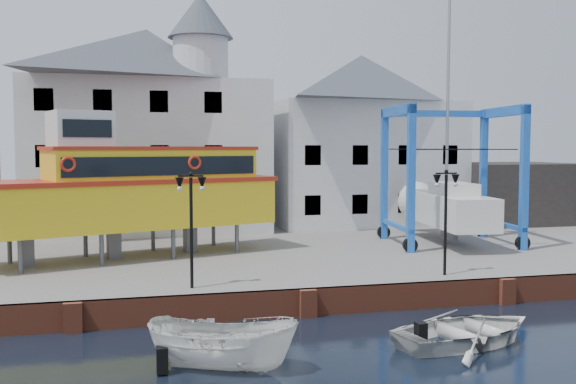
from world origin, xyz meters
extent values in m
plane|color=black|center=(0.00, 0.00, 0.00)|extent=(140.00, 140.00, 0.00)
cube|color=#605B55|center=(0.00, 11.00, 0.50)|extent=(44.00, 22.00, 1.00)
cube|color=brown|center=(0.00, 0.12, 0.50)|extent=(44.00, 0.25, 1.00)
cube|color=brown|center=(-8.00, -0.05, 0.50)|extent=(0.60, 0.36, 1.00)
cube|color=brown|center=(0.00, -0.05, 0.50)|extent=(0.60, 0.36, 1.00)
cube|color=brown|center=(8.00, -0.05, 0.50)|extent=(0.60, 0.36, 1.00)
cube|color=silver|center=(-5.00, 18.50, 5.50)|extent=(14.00, 8.00, 9.00)
pyramid|color=#3C434A|center=(-5.00, 18.50, 11.60)|extent=(14.00, 8.00, 3.20)
cube|color=black|center=(-10.50, 14.54, 2.60)|extent=(1.00, 0.08, 1.20)
cube|color=black|center=(-7.50, 14.54, 2.60)|extent=(1.00, 0.08, 1.20)
cube|color=black|center=(-4.50, 14.54, 2.60)|extent=(1.00, 0.08, 1.20)
cube|color=black|center=(-1.50, 14.54, 2.60)|extent=(1.00, 0.08, 1.20)
cube|color=black|center=(-10.50, 14.54, 5.60)|extent=(1.00, 0.08, 1.20)
cube|color=black|center=(-7.50, 14.54, 5.60)|extent=(1.00, 0.08, 1.20)
cube|color=black|center=(-4.50, 14.54, 5.60)|extent=(1.00, 0.08, 1.20)
cube|color=black|center=(-1.50, 14.54, 5.60)|extent=(1.00, 0.08, 1.20)
cube|color=black|center=(-10.50, 14.54, 8.60)|extent=(1.00, 0.08, 1.20)
cube|color=black|center=(-7.50, 14.54, 8.60)|extent=(1.00, 0.08, 1.20)
cube|color=black|center=(-4.50, 14.54, 8.60)|extent=(1.00, 0.08, 1.20)
cube|color=black|center=(-1.50, 14.54, 8.60)|extent=(1.00, 0.08, 1.20)
cylinder|color=silver|center=(-2.00, 16.10, 11.20)|extent=(3.20, 3.20, 2.40)
cone|color=#3C434A|center=(-2.00, 16.10, 13.70)|extent=(3.80, 3.80, 2.60)
cube|color=silver|center=(9.00, 19.00, 5.00)|extent=(12.00, 8.00, 8.00)
pyramid|color=#3C434A|center=(9.00, 19.00, 10.60)|extent=(12.00, 8.00, 3.20)
cube|color=black|center=(4.50, 15.04, 2.60)|extent=(1.00, 0.08, 1.20)
cube|color=black|center=(7.50, 15.04, 2.60)|extent=(1.00, 0.08, 1.20)
cube|color=black|center=(10.50, 15.04, 2.60)|extent=(1.00, 0.08, 1.20)
cube|color=black|center=(13.50, 15.04, 2.60)|extent=(1.00, 0.08, 1.20)
cube|color=black|center=(4.50, 15.04, 5.60)|extent=(1.00, 0.08, 1.20)
cube|color=black|center=(7.50, 15.04, 5.60)|extent=(1.00, 0.08, 1.20)
cube|color=black|center=(10.50, 15.04, 5.60)|extent=(1.00, 0.08, 1.20)
cube|color=black|center=(13.50, 15.04, 5.60)|extent=(1.00, 0.08, 1.20)
cube|color=black|center=(19.00, 17.00, 3.00)|extent=(8.00, 7.00, 4.00)
cylinder|color=black|center=(-4.00, 1.20, 3.00)|extent=(0.12, 0.12, 4.00)
cube|color=black|center=(-4.00, 1.20, 5.05)|extent=(0.90, 0.06, 0.06)
sphere|color=black|center=(-4.00, 1.20, 5.12)|extent=(0.16, 0.16, 0.16)
cone|color=black|center=(-4.40, 1.20, 4.78)|extent=(0.32, 0.32, 0.45)
sphere|color=silver|center=(-4.40, 1.20, 4.60)|extent=(0.18, 0.18, 0.18)
cone|color=black|center=(-3.60, 1.20, 4.78)|extent=(0.32, 0.32, 0.45)
sphere|color=silver|center=(-3.60, 1.20, 4.60)|extent=(0.18, 0.18, 0.18)
cylinder|color=black|center=(6.00, 1.20, 3.00)|extent=(0.12, 0.12, 4.00)
cube|color=black|center=(6.00, 1.20, 5.05)|extent=(0.90, 0.06, 0.06)
sphere|color=black|center=(6.00, 1.20, 5.12)|extent=(0.16, 0.16, 0.16)
cone|color=black|center=(5.60, 1.20, 4.78)|extent=(0.32, 0.32, 0.45)
sphere|color=silver|center=(5.60, 1.20, 4.60)|extent=(0.18, 0.18, 0.18)
cone|color=black|center=(6.40, 1.20, 4.78)|extent=(0.32, 0.32, 0.45)
sphere|color=silver|center=(6.40, 1.20, 4.60)|extent=(0.18, 0.18, 0.18)
cylinder|color=#59595E|center=(-10.45, 5.53, 1.70)|extent=(0.25, 0.25, 1.40)
cylinder|color=#59595E|center=(-11.27, 8.00, 1.70)|extent=(0.25, 0.25, 1.40)
cylinder|color=#59595E|center=(-7.35, 6.55, 1.70)|extent=(0.25, 0.25, 1.40)
cylinder|color=#59595E|center=(-8.17, 9.03, 1.70)|extent=(0.25, 0.25, 1.40)
cylinder|color=#59595E|center=(-4.25, 7.58, 1.70)|extent=(0.25, 0.25, 1.40)
cylinder|color=#59595E|center=(-5.07, 10.06, 1.70)|extent=(0.25, 0.25, 1.40)
cylinder|color=#59595E|center=(-1.15, 8.60, 1.70)|extent=(0.25, 0.25, 1.40)
cylinder|color=#59595E|center=(-1.97, 11.08, 1.70)|extent=(0.25, 0.25, 1.40)
cube|color=#59595E|center=(-10.41, 6.91, 1.70)|extent=(0.68, 0.62, 1.40)
cube|color=#59595E|center=(-6.87, 8.08, 1.70)|extent=(0.68, 0.62, 1.40)
cube|color=#59595E|center=(-3.33, 9.26, 1.70)|extent=(0.68, 0.62, 1.40)
cube|color=yellow|center=(-5.99, 8.38, 3.42)|extent=(13.51, 7.47, 2.05)
cube|color=#AE2714|center=(-5.99, 8.38, 4.54)|extent=(13.82, 7.70, 0.21)
cube|color=yellow|center=(-5.10, 8.67, 5.20)|extent=(9.85, 5.94, 1.49)
cube|color=black|center=(-4.59, 7.14, 5.24)|extent=(8.52, 2.87, 0.84)
cube|color=black|center=(-5.61, 10.20, 5.24)|extent=(8.52, 2.87, 0.84)
cube|color=#AE2714|center=(-5.10, 8.67, 6.03)|extent=(10.06, 6.09, 0.17)
cube|color=silver|center=(-8.20, 7.64, 6.79)|extent=(3.06, 3.06, 1.70)
cube|color=black|center=(-7.81, 6.47, 6.86)|extent=(1.95, 0.70, 0.75)
torus|color=#AE2714|center=(-8.56, 5.77, 5.38)|extent=(0.66, 0.33, 0.65)
torus|color=#AE2714|center=(-3.25, 7.53, 5.38)|extent=(0.66, 0.33, 0.65)
cube|color=#1244A6|center=(6.98, 6.58, 4.55)|extent=(0.39, 0.39, 7.11)
cylinder|color=black|center=(6.98, 6.58, 1.36)|extent=(0.74, 0.34, 0.71)
cube|color=#1244A6|center=(7.53, 11.27, 4.55)|extent=(0.39, 0.39, 7.11)
cylinder|color=black|center=(7.53, 11.27, 1.36)|extent=(0.74, 0.34, 0.71)
cube|color=#1244A6|center=(12.68, 5.91, 4.55)|extent=(0.39, 0.39, 7.11)
cylinder|color=black|center=(12.68, 5.91, 1.36)|extent=(0.74, 0.34, 0.71)
cube|color=#1244A6|center=(13.23, 10.60, 4.55)|extent=(0.39, 0.39, 7.11)
cylinder|color=black|center=(13.23, 10.60, 1.36)|extent=(0.74, 0.34, 0.71)
cube|color=#1244A6|center=(7.25, 8.93, 7.93)|extent=(0.95, 5.09, 0.50)
cube|color=#1244A6|center=(7.25, 8.93, 2.02)|extent=(0.84, 5.07, 0.21)
cube|color=#1244A6|center=(12.95, 8.26, 7.93)|extent=(0.95, 5.09, 0.50)
cube|color=#1244A6|center=(12.95, 8.26, 2.02)|extent=(0.84, 5.07, 0.21)
cube|color=#1244A6|center=(10.38, 10.94, 7.93)|extent=(6.09, 1.07, 0.36)
cube|color=silver|center=(10.10, 8.59, 2.83)|extent=(3.21, 7.84, 1.63)
cone|color=silver|center=(10.63, 13.08, 2.83)|extent=(2.51, 1.89, 2.34)
cube|color=#59595E|center=(10.10, 8.59, 1.66)|extent=(0.46, 1.84, 0.71)
cube|color=silver|center=(10.04, 8.09, 3.95)|extent=(1.97, 3.22, 0.61)
cylinder|color=#99999E|center=(10.16, 9.10, 9.23)|extent=(0.18, 0.18, 11.17)
cube|color=black|center=(9.89, 6.78, 5.97)|extent=(5.47, 0.76, 0.05)
cube|color=black|center=(10.32, 10.41, 5.97)|extent=(5.47, 0.76, 0.05)
imported|color=silver|center=(-3.75, -4.72, 0.00)|extent=(4.55, 3.26, 1.65)
imported|color=silver|center=(4.03, -4.15, 0.00)|extent=(5.71, 4.64, 1.04)
camera|label=1|loc=(-6.08, -21.80, 6.07)|focal=40.00mm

